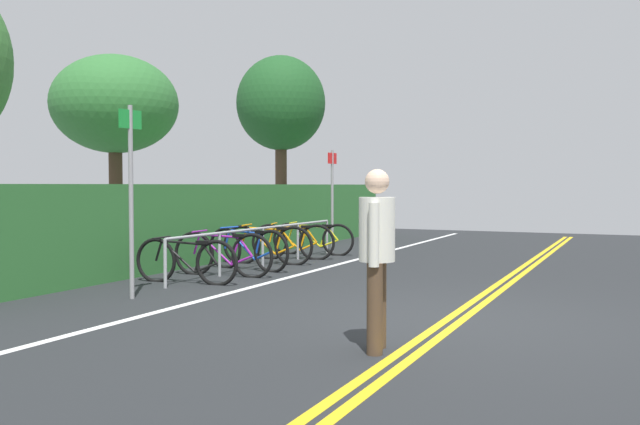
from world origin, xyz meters
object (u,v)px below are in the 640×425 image
Objects in this scene: bicycle_3 at (268,245)px; bicycle_4 at (293,242)px; bike_rack at (263,237)px; bicycle_2 at (248,249)px; bicycle_5 at (313,239)px; tree_mid at (115,105)px; bicycle_1 at (223,254)px; tree_far_right at (281,104)px; bicycle_0 at (186,261)px; sign_post_near at (131,184)px; sign_post_far at (332,191)px; pedestrian at (377,247)px.

bicycle_4 is (0.96, -0.04, -0.01)m from bicycle_3.
bicycle_2 is at bearing 176.84° from bike_rack.
bike_rack is 2.35m from bicycle_5.
bicycle_5 is 4.97m from tree_mid.
tree_mid is (0.04, 3.64, 2.77)m from bicycle_3.
tree_far_right reaches higher than bicycle_1.
bike_rack is at bearing -177.21° from bicycle_5.
sign_post_near is at bearing -172.17° from bicycle_0.
bicycle_2 is at bearing -178.21° from bicycle_5.
bike_rack is at bearing -179.24° from sign_post_far.
sign_post_near is 6.88m from sign_post_far.
bike_rack is at bearing 38.84° from pedestrian.
pedestrian reaches higher than bicycle_4.
bicycle_4 is 1.01× the size of pedestrian.
sign_post_far is 0.54× the size of tree_mid.
bicycle_2 is at bearing 41.83° from pedestrian.
bicycle_1 is 10.09m from tree_far_right.
bicycle_0 is at bearing -125.99° from tree_mid.
sign_post_near is at bearing -161.21° from tree_far_right.
bike_rack is 0.48m from bicycle_3.
bicycle_0 is 5.53m from sign_post_far.
bike_rack is 3.17× the size of bicycle_5.
bicycle_3 is (0.42, 0.14, -0.18)m from bike_rack.
bicycle_3 reaches higher than bicycle_5.
tree_mid reaches higher than bicycle_0.
bike_rack is at bearing -96.95° from tree_mid.
pedestrian is (-6.39, -4.13, 0.57)m from bicycle_4.
bicycle_1 is at bearing -177.49° from bicycle_4.
sign_post_far is (2.74, -0.09, 0.99)m from bicycle_3.
bicycle_2 is 2.81m from bicycle_5.
sign_post_far is (5.43, 0.02, 1.01)m from bicycle_0.
sign_post_far reaches higher than pedestrian.
tree_far_right is (4.24, 3.56, 2.52)m from sign_post_far.
bicycle_5 is 0.43× the size of tree_mid.
bike_rack is 1.40m from bicycle_4.
tree_far_right is (11.11, 3.78, 2.38)m from sign_post_near.
bicycle_1 is (-1.33, -0.02, -0.19)m from bike_rack.
bicycle_1 is at bearing 47.51° from pedestrian.
bicycle_1 is 0.72× the size of sign_post_near.
bicycle_3 reaches higher than bicycle_4.
sign_post_far is (0.83, -0.07, 1.02)m from bicycle_5.
bike_rack is 3.27m from sign_post_far.
bicycle_2 is 0.33× the size of tree_far_right.
sign_post_near is (-6.04, -0.29, 1.15)m from bicycle_5.
tree_mid is (-0.92, 3.68, 2.78)m from bicycle_4.
pedestrian reaches higher than bike_rack.
bicycle_2 is 0.43× the size of tree_mid.
sign_post_far is (3.17, 0.04, 0.81)m from bike_rack.
bicycle_4 is at bearing 2.15° from bicycle_2.
bicycle_0 is 0.78× the size of sign_post_far.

